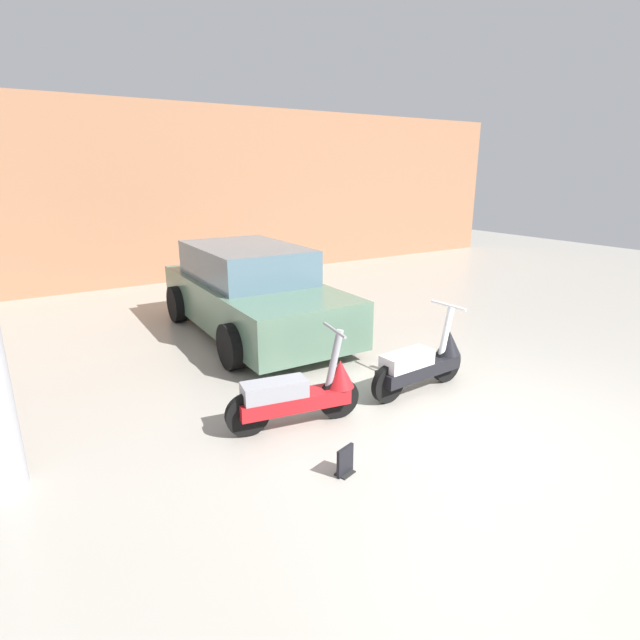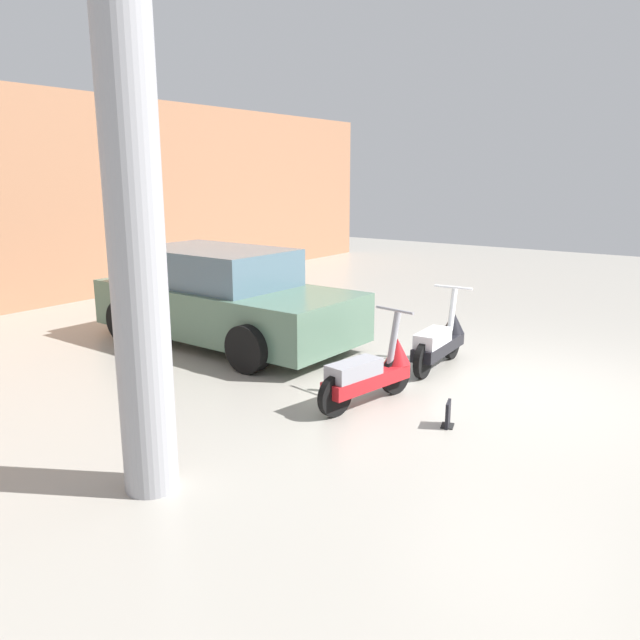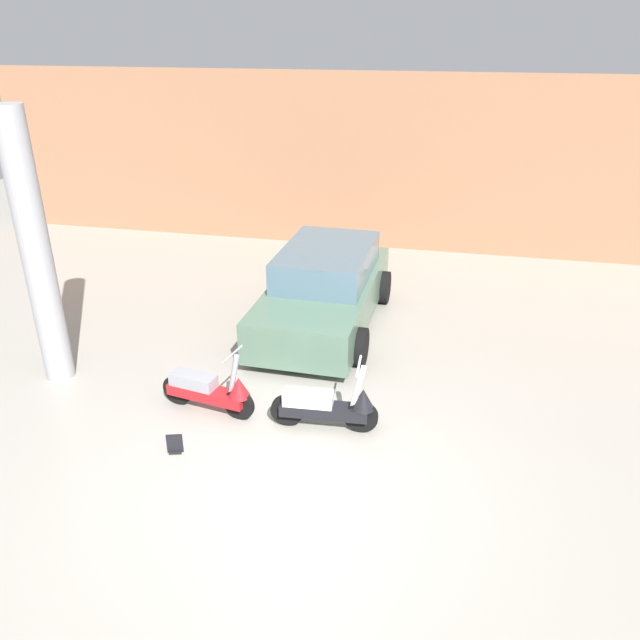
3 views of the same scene
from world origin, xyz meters
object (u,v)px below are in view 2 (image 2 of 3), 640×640
at_px(scooter_front_right, 441,340).
at_px(placard_near_left_scooter, 448,416).
at_px(scooter_front_left, 371,372).
at_px(support_column_side, 136,238).
at_px(car_rear_left, 223,298).

distance_m(scooter_front_right, placard_near_left_scooter, 2.03).
relative_size(scooter_front_left, support_column_side, 0.36).
bearing_deg(scooter_front_right, support_column_side, 170.10).
bearing_deg(placard_near_left_scooter, scooter_front_left, 82.85).
bearing_deg(scooter_front_right, car_rear_left, 99.41).
height_order(scooter_front_right, support_column_side, support_column_side).
bearing_deg(support_column_side, car_rear_left, 36.88).
bearing_deg(placard_near_left_scooter, car_rear_left, 75.54).
bearing_deg(car_rear_left, support_column_side, -51.73).
bearing_deg(support_column_side, scooter_front_left, -9.27).
bearing_deg(scooter_front_left, car_rear_left, 83.30).
height_order(placard_near_left_scooter, support_column_side, support_column_side).
distance_m(scooter_front_right, support_column_side, 4.65).
distance_m(placard_near_left_scooter, support_column_side, 3.45).
bearing_deg(support_column_side, placard_near_left_scooter, -28.95).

